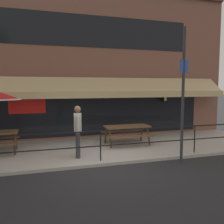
% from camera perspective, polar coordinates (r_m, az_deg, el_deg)
% --- Properties ---
extents(ground_plane, '(120.00, 120.00, 0.00)m').
position_cam_1_polar(ground_plane, '(7.80, -2.05, -12.36)').
color(ground_plane, '#232326').
extents(patio_deck, '(15.00, 4.00, 0.10)m').
position_cam_1_polar(patio_deck, '(9.65, -5.19, -8.51)').
color(patio_deck, '#ADA89E').
rests_on(patio_deck, ground).
extents(restaurant_building, '(15.00, 1.60, 6.99)m').
position_cam_1_polar(restaurant_building, '(11.59, -7.68, 10.91)').
color(restaurant_building, brown).
rests_on(restaurant_building, ground).
extents(patio_railing, '(13.84, 0.04, 0.97)m').
position_cam_1_polar(patio_railing, '(7.87, -2.64, -6.17)').
color(patio_railing, black).
rests_on(patio_railing, patio_deck).
extents(picnic_table_centre, '(1.80, 1.42, 0.76)m').
position_cam_1_polar(picnic_table_centre, '(10.09, 3.44, -4.05)').
color(picnic_table_centre, brown).
rests_on(picnic_table_centre, patio_deck).
extents(pedestrian_walking, '(0.30, 0.61, 1.71)m').
position_cam_1_polar(pedestrian_walking, '(8.26, -7.85, -3.82)').
color(pedestrian_walking, '#333338').
rests_on(pedestrian_walking, patio_deck).
extents(street_sign_pole, '(0.28, 0.09, 4.22)m').
position_cam_1_polar(street_sign_pole, '(8.00, 15.91, 3.72)').
color(street_sign_pole, '#2D2D33').
rests_on(street_sign_pole, ground).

